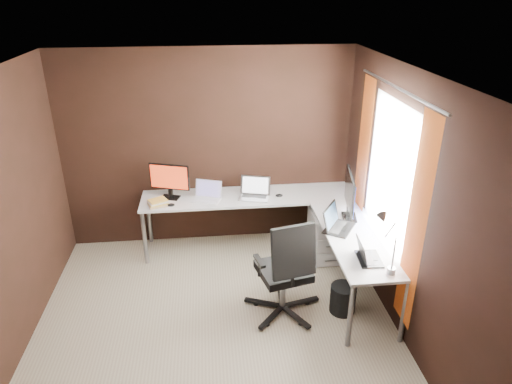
# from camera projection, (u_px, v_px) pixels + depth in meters

# --- Properties ---
(room) EXTENTS (3.60, 3.60, 2.50)m
(room) POSITION_uv_depth(u_px,v_px,m) (248.00, 208.00, 4.17)
(room) COLOR tan
(room) RESTS_ON ground
(desk) EXTENTS (2.65, 2.25, 0.73)m
(desk) POSITION_uv_depth(u_px,v_px,m) (283.00, 215.00, 5.35)
(desk) COLOR white
(desk) RESTS_ON ground
(drawer_pedestal) EXTENTS (0.42, 0.50, 0.60)m
(drawer_pedestal) POSITION_uv_depth(u_px,v_px,m) (328.00, 235.00, 5.66)
(drawer_pedestal) COLOR white
(drawer_pedestal) RESTS_ON ground
(monitor_left) EXTENTS (0.48, 0.21, 0.44)m
(monitor_left) POSITION_uv_depth(u_px,v_px,m) (169.00, 179.00, 5.55)
(monitor_left) COLOR black
(monitor_left) RESTS_ON desk
(monitor_right) EXTENTS (0.20, 0.64, 0.53)m
(monitor_right) POSITION_uv_depth(u_px,v_px,m) (350.00, 194.00, 5.04)
(monitor_right) COLOR black
(monitor_right) RESTS_ON desk
(laptop_white) EXTENTS (0.39, 0.34, 0.22)m
(laptop_white) POSITION_uv_depth(u_px,v_px,m) (207.00, 195.00, 5.59)
(laptop_white) COLOR white
(laptop_white) RESTS_ON desk
(laptop_silver) EXTENTS (0.42, 0.35, 0.24)m
(laptop_silver) POSITION_uv_depth(u_px,v_px,m) (255.00, 193.00, 5.65)
(laptop_silver) COLOR silver
(laptop_silver) RESTS_ON desk
(laptop_black_big) EXTENTS (0.43, 0.46, 0.25)m
(laptop_black_big) POSITION_uv_depth(u_px,v_px,m) (336.00, 224.00, 4.93)
(laptop_black_big) COLOR black
(laptop_black_big) RESTS_ON desk
(laptop_black_small) EXTENTS (0.24, 0.32, 0.21)m
(laptop_black_small) POSITION_uv_depth(u_px,v_px,m) (366.00, 256.00, 4.36)
(laptop_black_small) COLOR black
(laptop_black_small) RESTS_ON desk
(book_stack) EXTENTS (0.27, 0.25, 0.07)m
(book_stack) POSITION_uv_depth(u_px,v_px,m) (158.00, 203.00, 5.44)
(book_stack) COLOR tan
(book_stack) RESTS_ON desk
(mouse_left) EXTENTS (0.09, 0.06, 0.04)m
(mouse_left) POSITION_uv_depth(u_px,v_px,m) (171.00, 205.00, 5.42)
(mouse_left) COLOR black
(mouse_left) RESTS_ON desk
(mouse_corner) EXTENTS (0.11, 0.09, 0.04)m
(mouse_corner) POSITION_uv_depth(u_px,v_px,m) (279.00, 195.00, 5.66)
(mouse_corner) COLOR black
(mouse_corner) RESTS_ON desk
(desk_lamp) EXTENTS (0.19, 0.22, 0.59)m
(desk_lamp) POSITION_uv_depth(u_px,v_px,m) (386.00, 235.00, 4.07)
(desk_lamp) COLOR slate
(desk_lamp) RESTS_ON desk
(office_chair) EXTENTS (0.62, 0.65, 1.11)m
(office_chair) POSITION_uv_depth(u_px,v_px,m) (284.00, 286.00, 4.66)
(office_chair) COLOR black
(office_chair) RESTS_ON ground
(wastebasket) EXTENTS (0.34, 0.34, 0.31)m
(wastebasket) POSITION_uv_depth(u_px,v_px,m) (343.00, 299.00, 4.75)
(wastebasket) COLOR black
(wastebasket) RESTS_ON ground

